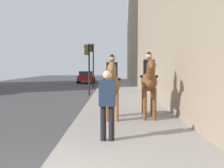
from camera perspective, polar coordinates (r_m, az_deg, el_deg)
The scene contains 6 objects.
mounted_horse_near at distance 9.20m, azimuth -0.00°, elevation 0.13°, with size 2.15×0.61×2.24m.
mounted_horse_far at distance 9.44m, azimuth 7.83°, elevation 0.70°, with size 2.15×0.65×2.34m.
pedestrian_greeting at distance 6.50m, azimuth -0.99°, elevation -3.53°, with size 0.28×0.41×1.70m.
car_mid_lane at distance 32.63m, azimuth -5.44°, elevation 1.49°, with size 4.08×2.05×1.44m.
traffic_light_near_curb at distance 18.28m, azimuth -5.15°, elevation 4.93°, with size 0.20×0.44×3.47m.
traffic_light_far_curb at distance 25.40m, azimuth -4.17°, elevation 5.41°, with size 0.20×0.44×4.09m.
Camera 1 is at (-4.02, -1.27, 1.90)m, focal length 43.29 mm.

